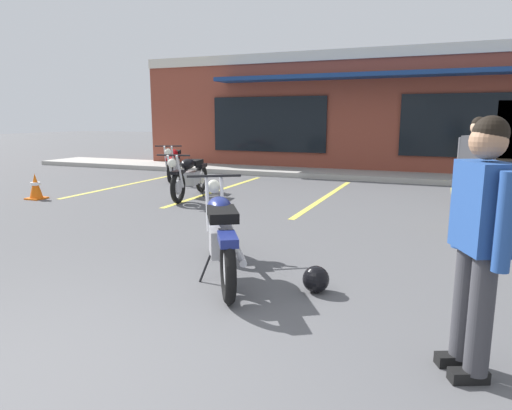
% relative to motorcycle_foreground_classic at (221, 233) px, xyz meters
% --- Properties ---
extents(ground_plane, '(80.00, 80.00, 0.00)m').
position_rel_motorcycle_foreground_classic_xyz_m(ground_plane, '(-0.15, 1.22, -0.46)').
color(ground_plane, '#515154').
extents(sidewalk_kerb, '(22.00, 1.80, 0.14)m').
position_rel_motorcycle_foreground_classic_xyz_m(sidewalk_kerb, '(-0.15, 8.85, -0.39)').
color(sidewalk_kerb, '#A8A59E').
rests_on(sidewalk_kerb, ground_plane).
extents(brick_storefront_building, '(14.61, 6.72, 3.60)m').
position_rel_motorcycle_foreground_classic_xyz_m(brick_storefront_building, '(-0.15, 12.36, 1.34)').
color(brick_storefront_building, brown).
rests_on(brick_storefront_building, ground_plane).
extents(painted_stall_lines, '(10.22, 4.80, 0.01)m').
position_rel_motorcycle_foreground_classic_xyz_m(painted_stall_lines, '(-0.15, 5.25, -0.46)').
color(painted_stall_lines, '#DBCC4C').
rests_on(painted_stall_lines, ground_plane).
extents(motorcycle_foreground_classic, '(1.35, 1.87, 0.98)m').
position_rel_motorcycle_foreground_classic_xyz_m(motorcycle_foreground_classic, '(0.00, 0.00, 0.00)').
color(motorcycle_foreground_classic, black).
rests_on(motorcycle_foreground_classic, ground_plane).
extents(motorcycle_red_sportbike, '(1.16, 1.97, 0.98)m').
position_rel_motorcycle_foreground_classic_xyz_m(motorcycle_red_sportbike, '(-4.65, 6.41, 0.00)').
color(motorcycle_red_sportbike, black).
rests_on(motorcycle_red_sportbike, ground_plane).
extents(motorcycle_black_cruiser, '(0.80, 2.09, 0.98)m').
position_rel_motorcycle_foreground_classic_xyz_m(motorcycle_black_cruiser, '(-2.78, 4.09, 0.00)').
color(motorcycle_black_cruiser, black).
rests_on(motorcycle_black_cruiser, ground_plane).
extents(motorcycle_silver_naked, '(0.72, 2.10, 0.98)m').
position_rel_motorcycle_foreground_classic_xyz_m(motorcycle_silver_naked, '(2.73, 5.04, 0.00)').
color(motorcycle_silver_naked, black).
rests_on(motorcycle_silver_naked, ground_plane).
extents(person_in_black_shirt, '(0.53, 0.45, 1.68)m').
position_rel_motorcycle_foreground_classic_xyz_m(person_in_black_shirt, '(2.55, 3.21, 0.49)').
color(person_in_black_shirt, black).
rests_on(person_in_black_shirt, ground_plane).
extents(person_in_shorts_foreground, '(0.39, 0.59, 1.68)m').
position_rel_motorcycle_foreground_classic_xyz_m(person_in_shorts_foreground, '(2.36, -1.10, 0.49)').
color(person_in_shorts_foreground, black).
rests_on(person_in_shorts_foreground, ground_plane).
extents(helmet_on_pavement, '(0.26, 0.26, 0.26)m').
position_rel_motorcycle_foreground_classic_xyz_m(helmet_on_pavement, '(1.06, -0.09, -0.33)').
color(helmet_on_pavement, black).
rests_on(helmet_on_pavement, ground_plane).
extents(traffic_cone, '(0.34, 0.34, 0.53)m').
position_rel_motorcycle_foreground_classic_xyz_m(traffic_cone, '(-5.64, 2.71, -0.20)').
color(traffic_cone, orange).
rests_on(traffic_cone, ground_plane).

